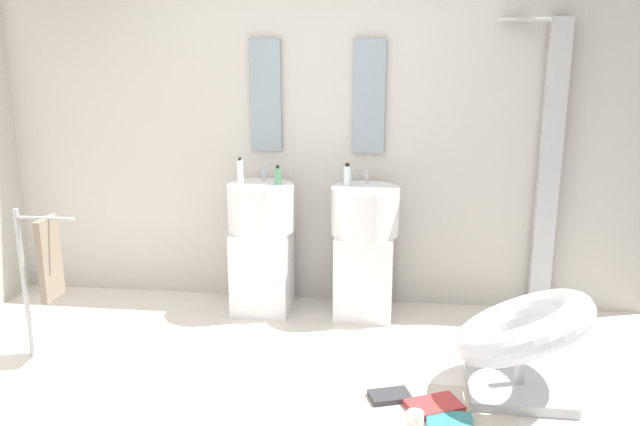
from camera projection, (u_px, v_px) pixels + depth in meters
The scene contains 17 objects.
ground_plane at pixel (280, 413), 3.66m from camera, with size 4.80×3.60×0.04m, color silver.
rear_partition at pixel (318, 126), 4.90m from camera, with size 4.80×0.10×2.60m, color beige.
pedestal_sink_left at pixel (262, 244), 4.86m from camera, with size 0.47×0.47×1.03m.
pedestal_sink_right at pixel (365, 247), 4.77m from camera, with size 0.47×0.47×1.03m.
vanity_mirror_left at pixel (266, 96), 4.82m from camera, with size 0.22×0.03×0.78m, color #8C9EA8.
vanity_mirror_right at pixel (369, 97), 4.73m from camera, with size 0.22×0.03×0.78m, color #8C9EA8.
shower_column at pixel (547, 165), 4.65m from camera, with size 0.49×0.24×2.05m.
lounge_chair at pixel (523, 335), 3.74m from camera, with size 1.02×1.02×0.65m.
towel_rack at pixel (45, 262), 4.07m from camera, with size 0.37×0.22×0.95m.
area_rug at pixel (408, 417), 3.58m from camera, with size 1.12×0.71×0.01m, color beige.
magazine_teal at pixel (450, 424), 3.48m from camera, with size 0.23×0.21×0.03m, color teal.
magazine_charcoal at pixel (390, 396), 3.75m from camera, with size 0.22×0.14×0.03m, color #38383D.
magazine_red at pixel (434, 406), 3.64m from camera, with size 0.28×0.18×0.03m, color #B73838.
coffee_mug at pixel (415, 421), 3.44m from camera, with size 0.09×0.09×0.10m, color white.
soap_bottle_green at pixel (278, 176), 4.73m from camera, with size 0.05×0.05×0.14m.
soap_bottle_clear at pixel (347, 175), 4.71m from camera, with size 0.05×0.05×0.15m.
soap_bottle_white at pixel (240, 173), 4.69m from camera, with size 0.04×0.04×0.20m.
Camera 1 is at (0.62, -3.21, 1.96)m, focal length 38.44 mm.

